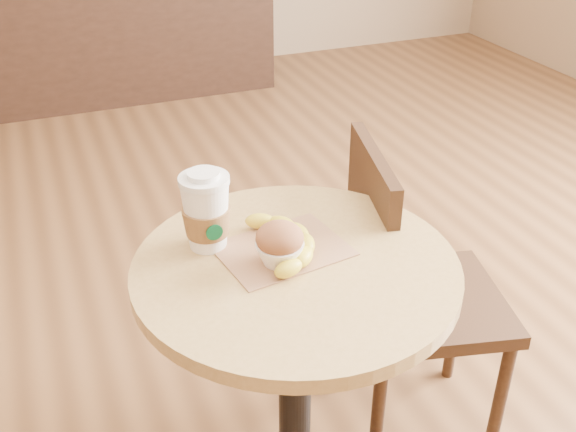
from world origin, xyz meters
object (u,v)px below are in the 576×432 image
object	(u,v)px
coffee_cup	(206,214)
banana	(287,241)
chair_right	(407,289)
cafe_table	(295,362)
muffin	(280,244)

from	to	relation	value
coffee_cup	banana	size ratio (longest dim) A/B	0.68
chair_right	banana	distance (m)	0.50
cafe_table	muffin	world-z (taller)	muffin
cafe_table	muffin	size ratio (longest dim) A/B	8.14
cafe_table	muffin	bearing A→B (deg)	162.18
cafe_table	banana	distance (m)	0.27
cafe_table	chair_right	size ratio (longest dim) A/B	0.89
coffee_cup	banana	bearing A→B (deg)	-28.42
cafe_table	chair_right	world-z (taller)	chair_right
cafe_table	coffee_cup	distance (m)	0.37
muffin	banana	distance (m)	0.06
banana	muffin	bearing A→B (deg)	-119.26
chair_right	coffee_cup	xyz separation A→B (m)	(-0.51, -0.06, 0.36)
chair_right	banana	bearing A→B (deg)	122.35
coffee_cup	muffin	size ratio (longest dim) A/B	1.74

